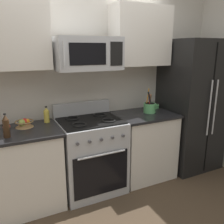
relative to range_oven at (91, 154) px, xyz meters
The scene contains 14 objects.
ground_plane 0.83m from the range_oven, 90.00° to the right, with size 16.00×16.00×0.00m, color #473828.
wall_back 0.92m from the range_oven, 90.00° to the left, with size 8.00×0.10×2.60m, color beige.
counter_left 1.02m from the range_oven, behind, with size 1.26×0.65×0.91m.
range_oven is the anchor object (origin of this frame).
counter_right 0.79m from the range_oven, ahead, with size 0.80×0.65×0.91m.
refrigerator 1.66m from the range_oven, ahead, with size 0.78×0.76×1.89m.
microwave 1.23m from the range_oven, 90.04° to the left, with size 0.74×0.44×0.37m.
upper_cabinets_right 1.66m from the range_oven, 12.30° to the left, with size 0.79×0.34×0.75m.
utensil_crock 1.02m from the range_oven, ahead, with size 0.17×0.17×0.33m.
fruit_basket 0.89m from the range_oven, behind, with size 0.20×0.20×0.10m.
apple_loose 1.05m from the range_oven, behind, with size 0.08×0.08×0.08m, color red.
bottle_soy 1.09m from the range_oven, behind, with size 0.06×0.06×0.25m.
bottle_oil 0.73m from the range_oven, 158.52° to the left, with size 0.07×0.07×0.20m.
prep_bowl 1.21m from the range_oven, 10.64° to the left, with size 0.14×0.14×0.05m.
Camera 1 is at (-0.96, -1.89, 1.76)m, focal length 37.97 mm.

